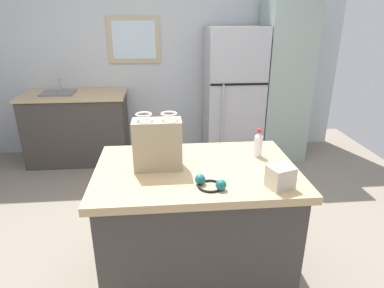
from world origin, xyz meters
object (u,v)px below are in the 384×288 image
bottle (258,144)px  ear_defenders (210,184)px  kitchen_island (196,226)px  tall_cabinet (283,82)px  small_box (280,177)px  refrigerator (233,95)px  shopping_bag (158,144)px

bottle → ear_defenders: size_ratio=0.97×
bottle → ear_defenders: (-0.40, -0.42, -0.07)m
kitchen_island → tall_cabinet: (1.40, 2.30, 0.56)m
bottle → small_box: bearing=-89.6°
refrigerator → ear_defenders: bearing=-104.7°
tall_cabinet → ear_defenders: 2.89m
kitchen_island → small_box: bearing=-33.5°
tall_cabinet → shopping_bag: (-1.64, -2.27, 0.06)m
bottle → kitchen_island: bearing=-161.1°
refrigerator → bottle: (-0.27, -2.14, 0.15)m
tall_cabinet → shopping_bag: bearing=-125.8°
kitchen_island → ear_defenders: (0.06, -0.27, 0.48)m
tall_cabinet → bottle: (-0.94, -2.14, -0.02)m
bottle → refrigerator: bearing=82.7°
tall_cabinet → kitchen_island: bearing=-121.3°
small_box → bottle: 0.46m
kitchen_island → tall_cabinet: size_ratio=0.64×
bottle → ear_defenders: 0.58m
tall_cabinet → small_box: bearing=-109.9°
small_box → bottle: (-0.00, 0.46, 0.02)m
tall_cabinet → small_box: (-0.94, -2.60, -0.04)m
kitchen_island → refrigerator: size_ratio=0.76×
small_box → ear_defenders: size_ratio=0.66×
refrigerator → bottle: 2.16m
refrigerator → ear_defenders: 2.65m
tall_cabinet → bottle: tall_cabinet is taller
kitchen_island → ear_defenders: ear_defenders is taller
ear_defenders → refrigerator: bearing=75.3°
shopping_bag → bottle: shopping_bag is taller
kitchen_island → tall_cabinet: bearing=58.7°
refrigerator → shopping_bag: refrigerator is taller
ear_defenders → kitchen_island: bearing=101.7°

